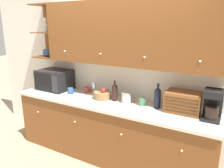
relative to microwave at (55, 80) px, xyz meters
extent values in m
plane|color=tan|center=(1.12, 0.24, -1.07)|extent=(24.00, 24.00, 0.00)
cube|color=white|center=(1.12, 0.27, 0.23)|extent=(5.44, 0.06, 2.60)
cube|color=brown|center=(1.12, -0.08, -0.64)|extent=(3.04, 0.64, 0.86)
cube|color=silver|center=(1.12, -0.09, -0.19)|extent=(3.06, 0.67, 0.04)
sphere|color=white|center=(-0.02, -0.41, -0.45)|extent=(0.03, 0.03, 0.03)
sphere|color=white|center=(0.74, -0.41, -0.45)|extent=(0.03, 0.03, 0.03)
sphere|color=white|center=(1.50, -0.41, -0.45)|extent=(0.03, 0.03, 0.03)
sphere|color=white|center=(2.26, -0.41, -0.45)|extent=(0.03, 0.03, 0.03)
cube|color=silver|center=(1.12, 0.24, 0.10)|extent=(3.04, 0.01, 0.53)
cube|color=brown|center=(1.33, 0.07, 0.80)|extent=(2.62, 0.34, 0.87)
cube|color=brown|center=(-0.18, 0.24, 0.80)|extent=(0.42, 0.02, 0.87)
cube|color=brown|center=(-0.18, 0.07, 0.37)|extent=(0.42, 0.34, 0.02)
cube|color=brown|center=(-0.18, 0.07, 0.78)|extent=(0.42, 0.34, 0.02)
cube|color=brown|center=(-0.18, 0.07, 1.23)|extent=(0.42, 0.34, 0.02)
sphere|color=white|center=(0.35, -0.10, 0.52)|extent=(0.03, 0.03, 0.03)
sphere|color=white|center=(1.01, -0.10, 0.52)|extent=(0.03, 0.03, 0.03)
sphere|color=white|center=(1.66, -0.10, 0.52)|extent=(0.03, 0.03, 0.03)
sphere|color=white|center=(2.31, -0.10, 0.52)|extent=(0.03, 0.03, 0.03)
ellipsoid|color=#3D5B93|center=(-0.18, 0.07, 0.42)|extent=(0.18, 0.18, 0.08)
ellipsoid|color=#3D5B93|center=(-0.18, 0.07, 0.47)|extent=(0.18, 0.18, 0.08)
cylinder|color=silver|center=(-0.18, 0.07, 0.83)|extent=(0.07, 0.07, 0.08)
cylinder|color=silver|center=(-0.18, 0.07, 0.91)|extent=(0.07, 0.07, 0.07)
cylinder|color=silver|center=(-0.18, 0.07, 0.98)|extent=(0.07, 0.07, 0.08)
cube|color=black|center=(0.00, 0.00, 0.00)|extent=(0.55, 0.41, 0.34)
cube|color=black|center=(-0.06, -0.21, 0.00)|extent=(0.39, 0.01, 0.27)
cube|color=#2D2D33|center=(0.20, -0.21, 0.00)|extent=(0.12, 0.01, 0.27)
cylinder|color=#38669E|center=(0.40, -0.07, -0.12)|extent=(0.09, 0.09, 0.09)
torus|color=#38669E|center=(0.45, -0.07, -0.12)|extent=(0.01, 0.07, 0.07)
cylinder|color=#B73D38|center=(0.58, 0.13, -0.13)|extent=(0.09, 0.09, 0.09)
torus|color=#B73D38|center=(0.63, 0.13, -0.12)|extent=(0.01, 0.06, 0.06)
cylinder|color=silver|center=(0.76, 0.07, -0.17)|extent=(0.07, 0.07, 0.01)
cylinder|color=silver|center=(0.76, 0.07, -0.12)|extent=(0.01, 0.01, 0.09)
ellipsoid|color=silver|center=(0.76, 0.07, -0.01)|extent=(0.07, 0.07, 0.13)
cylinder|color=#937047|center=(0.97, -0.02, -0.11)|extent=(0.26, 0.26, 0.11)
sphere|color=red|center=(1.01, -0.04, -0.04)|extent=(0.08, 0.08, 0.08)
cylinder|color=black|center=(1.18, -0.01, -0.06)|extent=(0.08, 0.08, 0.21)
sphere|color=black|center=(1.18, -0.01, 0.04)|extent=(0.08, 0.08, 0.08)
cylinder|color=black|center=(1.18, -0.01, 0.10)|extent=(0.03, 0.03, 0.07)
cylinder|color=silver|center=(1.37, -0.01, -0.10)|extent=(0.13, 0.13, 0.13)
cylinder|color=gray|center=(1.37, -0.01, -0.03)|extent=(0.14, 0.14, 0.01)
cylinder|color=#4C845B|center=(1.61, 0.01, -0.11)|extent=(0.09, 0.09, 0.11)
torus|color=#4C845B|center=(1.66, 0.01, -0.11)|extent=(0.01, 0.07, 0.07)
cylinder|color=black|center=(1.82, 0.02, -0.05)|extent=(0.09, 0.09, 0.23)
sphere|color=black|center=(1.82, 0.02, 0.06)|extent=(0.09, 0.09, 0.09)
cylinder|color=black|center=(1.82, 0.02, 0.13)|extent=(0.03, 0.03, 0.08)
cube|color=brown|center=(2.15, 0.04, -0.03)|extent=(0.43, 0.29, 0.27)
cube|color=#4B2C16|center=(2.15, -0.10, -0.12)|extent=(0.40, 0.01, 0.02)
cube|color=#4B2C16|center=(2.15, -0.10, -0.08)|extent=(0.40, 0.01, 0.02)
cube|color=#4B2C16|center=(2.15, -0.10, -0.03)|extent=(0.40, 0.01, 0.02)
cube|color=#4B2C16|center=(2.15, -0.10, 0.01)|extent=(0.40, 0.01, 0.02)
cube|color=#4B2C16|center=(2.15, -0.10, 0.05)|extent=(0.40, 0.01, 0.02)
cube|color=black|center=(2.49, -0.04, -0.15)|extent=(0.21, 0.23, 0.03)
cylinder|color=black|center=(2.49, -0.05, -0.07)|extent=(0.15, 0.15, 0.15)
cube|color=black|center=(2.49, 0.05, 0.01)|extent=(0.21, 0.05, 0.36)
cube|color=black|center=(2.49, -0.04, 0.16)|extent=(0.21, 0.23, 0.08)
camera|label=1|loc=(2.65, -2.66, 0.91)|focal=35.00mm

